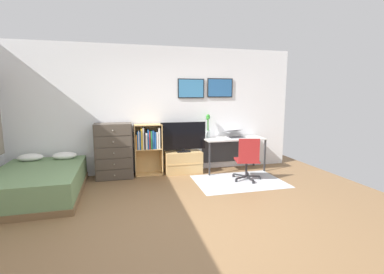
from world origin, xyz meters
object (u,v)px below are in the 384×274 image
(bookshelf, at_px, (148,144))
(bamboo_vase, at_px, (208,124))
(tv_stand, at_px, (183,162))
(computer_mouse, at_px, (248,137))
(dresser, at_px, (114,151))
(office_chair, at_px, (248,158))
(desk, at_px, (232,143))
(bed, at_px, (39,182))
(laptop, at_px, (234,134))
(television, at_px, (183,137))
(wine_glass, at_px, (217,133))

(bookshelf, relative_size, bamboo_vase, 2.08)
(bookshelf, height_order, tv_stand, bookshelf)
(computer_mouse, bearing_deg, dresser, 177.36)
(office_chair, bearing_deg, desk, 101.52)
(bookshelf, bearing_deg, desk, -1.46)
(bed, xyz_separation_m, bookshelf, (1.88, 0.81, 0.42))
(bookshelf, height_order, laptop, bookshelf)
(bookshelf, distance_m, tv_stand, 0.86)
(bookshelf, relative_size, laptop, 2.32)
(desk, bearing_deg, bamboo_vase, 168.21)
(television, relative_size, bamboo_vase, 1.88)
(dresser, relative_size, television, 1.15)
(laptop, relative_size, bamboo_vase, 0.90)
(bookshelf, relative_size, computer_mouse, 10.35)
(desk, relative_size, bamboo_vase, 2.59)
(television, relative_size, desk, 0.73)
(computer_mouse, bearing_deg, wine_glass, 179.23)
(dresser, relative_size, bookshelf, 1.04)
(computer_mouse, bearing_deg, tv_stand, 174.17)
(bed, height_order, bamboo_vase, bamboo_vase)
(wine_glass, bearing_deg, tv_stand, 169.14)
(bookshelf, xyz_separation_m, office_chair, (1.85, -0.91, -0.20))
(dresser, height_order, television, dresser)
(bookshelf, bearing_deg, office_chair, -26.28)
(computer_mouse, relative_size, bamboo_vase, 0.20)
(dresser, distance_m, laptop, 2.63)
(bed, height_order, dresser, dresser)
(laptop, xyz_separation_m, wine_glass, (-0.46, -0.15, 0.07))
(television, distance_m, computer_mouse, 1.45)
(tv_stand, relative_size, desk, 0.59)
(tv_stand, bearing_deg, television, -90.00)
(television, xyz_separation_m, office_chair, (1.10, -0.85, -0.34))
(dresser, xyz_separation_m, tv_stand, (1.44, 0.01, -0.33))
(dresser, distance_m, wine_glass, 2.18)
(television, height_order, laptop, television)
(bed, relative_size, laptop, 4.24)
(desk, bearing_deg, dresser, -179.80)
(desk, xyz_separation_m, bamboo_vase, (-0.54, 0.11, 0.43))
(desk, xyz_separation_m, laptop, (0.05, 0.01, 0.20))
(bookshelf, xyz_separation_m, laptop, (1.93, -0.03, 0.15))
(tv_stand, relative_size, laptop, 1.70)
(tv_stand, height_order, computer_mouse, computer_mouse)
(tv_stand, distance_m, laptop, 1.31)
(dresser, relative_size, tv_stand, 1.42)
(tv_stand, distance_m, wine_glass, 0.97)
(office_chair, bearing_deg, dresser, 174.97)
(bookshelf, xyz_separation_m, desk, (1.88, -0.05, -0.06))
(television, bearing_deg, bamboo_vase, 12.33)
(wine_glass, bearing_deg, dresser, 176.74)
(dresser, bearing_deg, computer_mouse, -2.64)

